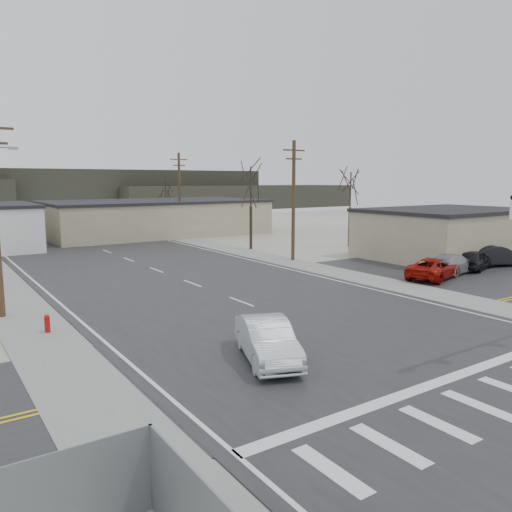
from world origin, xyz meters
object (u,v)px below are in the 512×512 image
Objects in this scene: sedan_crossing at (267,340)px; car_far_b at (61,227)px; fire_hydrant at (47,324)px; car_parked_dark_a at (474,260)px; car_far_a at (75,230)px; car_parked_silver at (452,264)px; car_parked_dark_b at (495,256)px; car_parked_red at (434,269)px.

sedan_crossing reaches higher than car_far_b.
car_parked_dark_a is at bearing -2.39° from fire_hydrant.
car_far_b is 50.00m from car_parked_dark_a.
car_parked_dark_a reaches higher than car_far_a.
sedan_crossing is 0.95× the size of car_parked_silver.
sedan_crossing is 1.07× the size of car_parked_dark_a.
sedan_crossing is at bearing -96.76° from car_far_b.
car_parked_silver is (16.81, -46.04, 0.02)m from car_far_b.
fire_hydrant is 0.17× the size of car_parked_dark_b.
car_parked_dark_a is (24.20, 7.00, -0.04)m from sedan_crossing.
fire_hydrant is at bearing 53.84° from car_far_a.
car_parked_silver is (27.53, -1.31, 0.31)m from fire_hydrant.
car_parked_dark_b is at bearing -100.98° from car_parked_silver.
car_parked_dark_a is 2.80m from car_parked_dark_b.
car_parked_dark_b reaches higher than car_parked_silver.
car_parked_dark_a is at bearing 94.57° from car_far_a.
fire_hydrant is 0.18× the size of sedan_crossing.
fire_hydrant is 10.30m from sedan_crossing.
car_parked_dark_b is 5.60m from car_parked_silver.
car_far_b is at bearing 8.31° from car_parked_silver.
fire_hydrant is 33.16m from car_parked_dark_b.
car_parked_dark_a is 2.80m from car_parked_silver.
car_parked_dark_b is 1.00× the size of car_parked_silver.
car_far_b is at bearing -104.40° from car_far_a.
car_parked_dark_b is (27.00, 7.03, 0.03)m from sedan_crossing.
fire_hydrant is 0.21× the size of car_far_b.
sedan_crossing reaches higher than car_parked_red.
car_parked_dark_a is at bearing 37.28° from sedan_crossing.
car_far_a is 1.17× the size of car_far_b.
car_parked_dark_a reaches higher than fire_hydrant.
car_far_b reaches higher than fire_hydrant.
sedan_crossing is 0.99× the size of car_far_a.
fire_hydrant is at bearing 71.17° from car_parked_dark_a.
sedan_crossing is 53.20m from car_far_b.
car_far_a is 4.99m from car_far_b.
car_far_b is (10.72, 44.73, 0.29)m from fire_hydrant.
car_far_b reaches higher than car_far_a.
car_parked_red is (14.01, -46.52, 0.00)m from car_far_b.
car_far_a is at bearing -85.84° from car_far_b.
car_parked_dark_b reaches higher than car_parked_red.
car_parked_dark_a is at bearing 111.60° from car_parked_dark_b.
car_parked_red is at bearing 87.93° from car_parked_silver.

